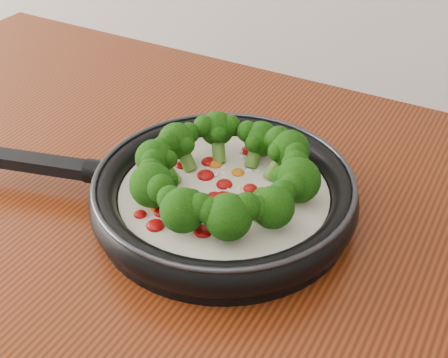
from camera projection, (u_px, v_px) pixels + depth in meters
The scene contains 1 object.
skillet at pixel (222, 190), 0.69m from camera, with size 0.51×0.38×0.09m.
Camera 1 is at (0.17, 0.63, 1.35)m, focal length 47.85 mm.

